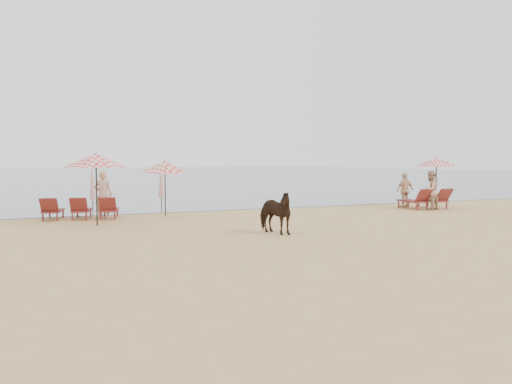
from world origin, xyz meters
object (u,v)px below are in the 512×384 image
at_px(lounger_cluster_left, 81,209).
at_px(beachgoer_right_b, 405,190).
at_px(umbrella_closed_left, 92,181).
at_px(beachgoer_right_a, 430,190).
at_px(umbrella_open_left_b, 165,166).
at_px(cow, 274,212).
at_px(lounger_cluster_right, 426,199).
at_px(umbrella_closed_right, 161,181).
at_px(umbrella_open_left_a, 96,161).
at_px(umbrella_open_right, 437,162).
at_px(beachgoer_left, 103,195).

distance_m(lounger_cluster_left, beachgoer_right_b, 13.74).
distance_m(umbrella_closed_left, beachgoer_right_a, 14.25).
bearing_deg(umbrella_open_left_b, beachgoer_right_b, 17.96).
distance_m(umbrella_closed_left, cow, 9.64).
relative_size(umbrella_closed_left, beachgoer_right_a, 1.20).
bearing_deg(lounger_cluster_right, beachgoer_right_b, 122.40).
bearing_deg(umbrella_open_left_b, umbrella_closed_right, 104.83).
height_order(umbrella_closed_left, beachgoer_right_b, umbrella_closed_left).
xyz_separation_m(umbrella_closed_left, beachgoer_right_b, (13.06, -3.67, -0.46)).
height_order(lounger_cluster_right, umbrella_closed_left, umbrella_closed_left).
height_order(umbrella_open_left_b, cow, umbrella_open_left_b).
xyz_separation_m(umbrella_closed_right, beachgoer_right_a, (10.46, -5.08, -0.39)).
xyz_separation_m(lounger_cluster_left, beachgoer_right_a, (13.99, -2.23, 0.46)).
bearing_deg(lounger_cluster_left, umbrella_open_left_a, -67.43).
distance_m(umbrella_open_left_b, umbrella_closed_right, 2.79).
bearing_deg(umbrella_open_left_a, beachgoer_right_a, 21.80).
distance_m(umbrella_open_right, beachgoer_left, 14.75).
xyz_separation_m(lounger_cluster_left, umbrella_closed_left, (0.64, 2.72, 0.86)).
xyz_separation_m(umbrella_open_left_b, beachgoer_right_a, (10.89, -2.39, -1.05)).
bearing_deg(beachgoer_left, umbrella_open_left_b, -146.50).
relative_size(umbrella_open_right, beachgoer_right_a, 1.35).
bearing_deg(lounger_cluster_right, lounger_cluster_left, 174.98).
bearing_deg(lounger_cluster_left, lounger_cluster_right, 4.98).
bearing_deg(umbrella_closed_right, lounger_cluster_right, -23.40).
bearing_deg(beachgoer_left, cow, 148.48).
relative_size(lounger_cluster_left, lounger_cluster_right, 1.56).
relative_size(umbrella_closed_right, cow, 1.37).
bearing_deg(umbrella_open_right, umbrella_closed_right, 170.23).
height_order(lounger_cluster_left, umbrella_closed_left, umbrella_closed_left).
bearing_deg(umbrella_open_right, umbrella_open_left_b, -177.25).
xyz_separation_m(umbrella_closed_left, umbrella_closed_right, (2.89, 0.12, -0.01)).
distance_m(umbrella_open_left_a, umbrella_open_right, 15.10).
bearing_deg(beachgoer_right_b, umbrella_open_right, 175.97).
relative_size(umbrella_open_left_b, beachgoer_left, 1.24).
height_order(umbrella_open_left_a, cow, umbrella_open_left_a).
relative_size(umbrella_open_left_a, umbrella_open_left_b, 1.08).
relative_size(umbrella_open_right, umbrella_closed_left, 1.12).
relative_size(umbrella_open_right, beachgoer_left, 1.29).
bearing_deg(lounger_cluster_right, umbrella_open_left_a, -176.88).
relative_size(umbrella_open_right, beachgoer_right_b, 1.45).
xyz_separation_m(lounger_cluster_right, cow, (-9.27, -4.14, 0.19)).
distance_m(lounger_cluster_right, umbrella_closed_right, 11.62).
bearing_deg(beachgoer_left, beachgoer_right_b, -160.94).
bearing_deg(beachgoer_right_a, umbrella_open_left_b, -28.46).
relative_size(lounger_cluster_left, beachgoer_left, 1.58).
distance_m(umbrella_open_right, umbrella_closed_left, 15.28).
height_order(umbrella_open_left_a, beachgoer_left, umbrella_open_left_a).
xyz_separation_m(cow, beachgoer_right_a, (9.09, 3.67, 0.22)).
distance_m(cow, beachgoer_right_a, 9.81).
distance_m(umbrella_open_left_b, beachgoer_right_b, 10.71).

